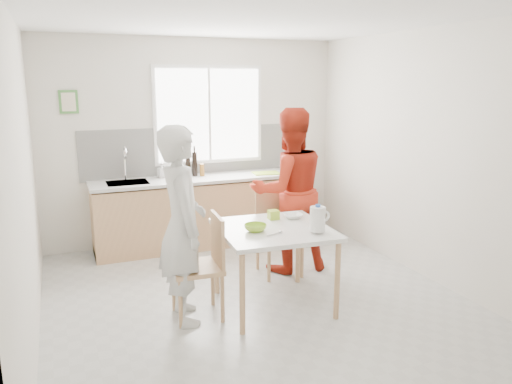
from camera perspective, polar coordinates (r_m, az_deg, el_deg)
ground at (r=5.07m, az=0.21°, el=-12.51°), size 4.50×4.50×0.00m
room_shell at (r=4.61m, az=0.23°, el=6.31°), size 4.50×4.50×4.50m
window at (r=6.77m, az=-5.39°, el=8.75°), size 1.50×0.06×1.30m
backsplash at (r=6.78m, az=-6.96°, el=4.68°), size 3.00×0.02×0.65m
picture_frame at (r=6.49m, az=-20.63°, el=9.61°), size 0.22×0.03×0.28m
kitchen_counter at (r=6.66m, az=-6.16°, el=-2.52°), size 2.84×0.64×1.37m
dining_table at (r=4.76m, az=2.04°, el=-5.03°), size 1.09×1.09×0.79m
chair_left at (r=4.64m, az=-5.92°, el=-7.92°), size 0.47×0.47×0.96m
chair_far at (r=5.67m, az=2.44°, el=-3.88°), size 0.48×0.48×0.99m
person_white at (r=4.49m, az=-8.42°, el=-3.79°), size 0.47×0.68×1.79m
person_red at (r=5.66m, az=3.79°, el=0.14°), size 0.95×0.76×1.86m
bowl_green at (r=4.62m, az=-0.07°, el=-4.10°), size 0.22×0.22×0.07m
bowl_white at (r=5.06m, az=4.25°, el=-2.74°), size 0.20×0.20×0.05m
milk_jug at (r=4.58m, az=7.09°, el=-3.04°), size 0.20×0.14×0.25m
green_box at (r=5.01m, az=2.01°, el=-2.62°), size 0.11×0.11×0.09m
spoon at (r=4.51m, az=2.07°, el=-4.82°), size 0.16×0.06×0.01m
cutting_board at (r=6.76m, az=1.17°, el=2.18°), size 0.38×0.29×0.01m
wine_bottle_a at (r=6.61m, az=-7.02°, el=3.20°), size 0.07×0.07×0.32m
wine_bottle_b at (r=6.62m, az=-7.78°, el=3.11°), size 0.07×0.07×0.30m
jar_amber at (r=6.61m, az=-6.18°, el=2.53°), size 0.06×0.06×0.16m
soap_bottle at (r=6.57m, az=-10.75°, el=2.45°), size 0.11×0.11×0.19m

